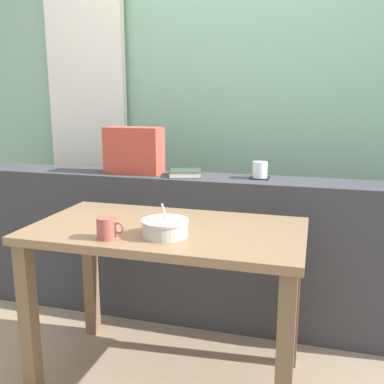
{
  "coord_description": "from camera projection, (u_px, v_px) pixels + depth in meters",
  "views": [
    {
      "loc": [
        0.57,
        -1.7,
        1.25
      ],
      "look_at": [
        -0.01,
        0.33,
        0.79
      ],
      "focal_mm": 40.53,
      "sensor_mm": 36.0,
      "label": 1
    }
  ],
  "objects": [
    {
      "name": "ground",
      "position": [
        175.0,
        373.0,
        2.01
      ],
      "size": [
        8.0,
        8.0,
        0.0
      ],
      "primitive_type": "plane",
      "color": "gray"
    },
    {
      "name": "outdoor_backdrop",
      "position": [
        229.0,
        75.0,
        2.79
      ],
      "size": [
        4.8,
        0.08,
        2.8
      ],
      "primitive_type": "cube",
      "color": "#84B293",
      "rests_on": "ground"
    },
    {
      "name": "curtain_left_panel",
      "position": [
        88.0,
        98.0,
        2.99
      ],
      "size": [
        0.56,
        0.06,
        2.5
      ],
      "primitive_type": "cube",
      "color": "silver",
      "rests_on": "ground"
    },
    {
      "name": "dark_console_ledge",
      "position": [
        205.0,
        249.0,
        2.44
      ],
      "size": [
        2.8,
        0.29,
        0.83
      ],
      "primitive_type": "cube",
      "color": "#38383D",
      "rests_on": "ground"
    },
    {
      "name": "breakfast_table",
      "position": [
        167.0,
        253.0,
        1.85
      ],
      "size": [
        1.15,
        0.62,
        0.72
      ],
      "color": "brown",
      "rests_on": "ground"
    },
    {
      "name": "coaster_square",
      "position": [
        260.0,
        178.0,
        2.3
      ],
      "size": [
        0.1,
        0.1,
        0.0
      ],
      "primitive_type": "cube",
      "color": "black",
      "rests_on": "dark_console_ledge"
    },
    {
      "name": "juice_glass",
      "position": [
        260.0,
        170.0,
        2.29
      ],
      "size": [
        0.08,
        0.08,
        0.09
      ],
      "color": "white",
      "rests_on": "coaster_square"
    },
    {
      "name": "closed_book",
      "position": [
        185.0,
        173.0,
        2.37
      ],
      "size": [
        0.21,
        0.2,
        0.03
      ],
      "color": "#334233",
      "rests_on": "dark_console_ledge"
    },
    {
      "name": "throw_pillow",
      "position": [
        134.0,
        150.0,
        2.44
      ],
      "size": [
        0.32,
        0.14,
        0.26
      ],
      "primitive_type": "cube",
      "rotation": [
        0.0,
        0.0,
        -0.01
      ],
      "color": "#B74233",
      "rests_on": "dark_console_ledge"
    },
    {
      "name": "soup_bowl",
      "position": [
        165.0,
        228.0,
        1.69
      ],
      "size": [
        0.19,
        0.19,
        0.14
      ],
      "color": "#BCB7A8",
      "rests_on": "breakfast_table"
    },
    {
      "name": "ceramic_mug",
      "position": [
        107.0,
        228.0,
        1.66
      ],
      "size": [
        0.11,
        0.08,
        0.08
      ],
      "color": "#9E4C42",
      "rests_on": "breakfast_table"
    }
  ]
}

